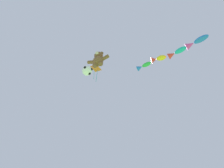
% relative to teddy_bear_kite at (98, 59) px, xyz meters
% --- Properties ---
extents(teddy_bear_kite, '(2.01, 0.88, 2.04)m').
position_rel_teddy_bear_kite_xyz_m(teddy_bear_kite, '(0.00, 0.00, 0.00)').
color(teddy_bear_kite, brown).
extents(soccer_ball_kite, '(0.87, 0.87, 0.80)m').
position_rel_teddy_bear_kite_xyz_m(soccer_ball_kite, '(-0.77, -0.17, -1.52)').
color(soccer_ball_kite, white).
extents(fish_kite_emerald, '(1.50, 0.74, 0.53)m').
position_rel_teddy_bear_kite_xyz_m(fish_kite_emerald, '(3.41, 2.86, 1.25)').
color(fish_kite_emerald, green).
extents(fish_kite_goldfin, '(1.46, 0.69, 0.66)m').
position_rel_teddy_bear_kite_xyz_m(fish_kite_goldfin, '(4.90, 2.89, 1.77)').
color(fish_kite_goldfin, yellow).
extents(fish_kite_teal, '(1.84, 1.00, 0.63)m').
position_rel_teddy_bear_kite_xyz_m(fish_kite_teal, '(6.65, 2.76, 1.71)').
color(fish_kite_teal, '#19ADB2').
extents(fish_kite_cobalt, '(2.16, 1.12, 0.67)m').
position_rel_teddy_bear_kite_xyz_m(fish_kite_cobalt, '(8.54, 2.49, 2.04)').
color(fish_kite_cobalt, blue).
extents(diamond_kite, '(0.93, 0.86, 2.90)m').
position_rel_teddy_bear_kite_xyz_m(diamond_kite, '(-1.18, 1.93, 1.73)').
color(diamond_kite, orange).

